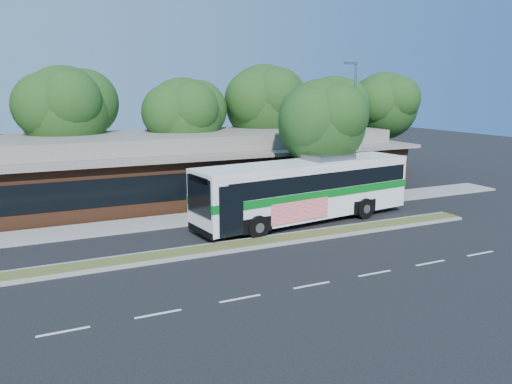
# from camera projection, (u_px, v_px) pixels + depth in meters

# --- Properties ---
(ground) EXTENTS (120.00, 120.00, 0.00)m
(ground) POSITION_uv_depth(u_px,v_px,m) (257.00, 248.00, 23.69)
(ground) COLOR black
(ground) RESTS_ON ground
(median_strip) EXTENTS (26.00, 1.10, 0.15)m
(median_strip) POSITION_uv_depth(u_px,v_px,m) (252.00, 243.00, 24.21)
(median_strip) COLOR #515624
(median_strip) RESTS_ON ground
(sidewalk) EXTENTS (44.00, 2.60, 0.12)m
(sidewalk) POSITION_uv_depth(u_px,v_px,m) (212.00, 216.00, 29.37)
(sidewalk) COLOR gray
(sidewalk) RESTS_ON ground
(plaza_building) EXTENTS (33.20, 11.20, 4.45)m
(plaza_building) POSITION_uv_depth(u_px,v_px,m) (179.00, 166.00, 34.81)
(plaza_building) COLOR #582F1B
(plaza_building) RESTS_ON ground
(lamp_post) EXTENTS (0.93, 0.18, 9.07)m
(lamp_post) POSITION_uv_depth(u_px,v_px,m) (353.00, 129.00, 31.95)
(lamp_post) COLOR slate
(lamp_post) RESTS_ON ground
(tree_bg_b) EXTENTS (6.69, 6.00, 9.00)m
(tree_bg_b) POSITION_uv_depth(u_px,v_px,m) (71.00, 108.00, 34.11)
(tree_bg_b) COLOR black
(tree_bg_b) RESTS_ON ground
(tree_bg_c) EXTENTS (6.24, 5.60, 8.26)m
(tree_bg_c) POSITION_uv_depth(u_px,v_px,m) (188.00, 114.00, 36.59)
(tree_bg_c) COLOR black
(tree_bg_c) RESTS_ON ground
(tree_bg_d) EXTENTS (6.91, 6.20, 9.37)m
(tree_bg_d) POSITION_uv_depth(u_px,v_px,m) (268.00, 102.00, 40.21)
(tree_bg_d) COLOR black
(tree_bg_d) RESTS_ON ground
(tree_bg_e) EXTENTS (6.47, 5.80, 8.50)m
(tree_bg_e) POSITION_uv_depth(u_px,v_px,m) (337.00, 109.00, 41.90)
(tree_bg_e) COLOR black
(tree_bg_e) RESTS_ON ground
(tree_bg_f) EXTENTS (6.69, 6.00, 8.92)m
(tree_bg_f) POSITION_uv_depth(u_px,v_px,m) (387.00, 104.00, 45.19)
(tree_bg_f) COLOR black
(tree_bg_f) RESTS_ON ground
(transit_bus) EXTENTS (13.60, 4.71, 3.75)m
(transit_bus) POSITION_uv_depth(u_px,v_px,m) (306.00, 185.00, 28.14)
(transit_bus) COLOR white
(transit_bus) RESTS_ON ground
(sidewalk_tree) EXTENTS (5.94, 5.33, 8.06)m
(sidewalk_tree) POSITION_uv_depth(u_px,v_px,m) (326.00, 121.00, 30.33)
(sidewalk_tree) COLOR black
(sidewalk_tree) RESTS_ON ground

